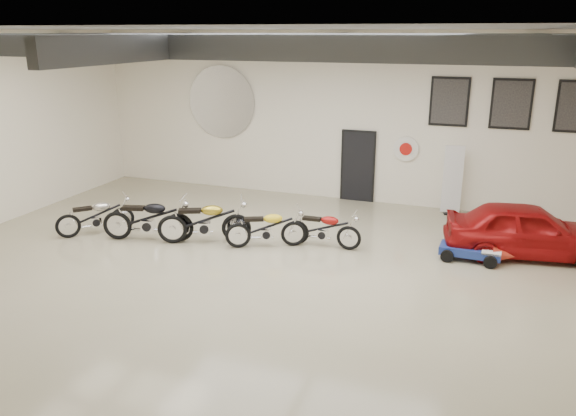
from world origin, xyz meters
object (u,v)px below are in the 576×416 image
(banner_stand, at_px, (452,181))
(vintage_car, at_px, (528,230))
(motorcycle_silver, at_px, (95,216))
(motorcycle_black, at_px, (148,218))
(motorcycle_red, at_px, (323,228))
(motorcycle_gold, at_px, (204,220))
(motorcycle_yellow, at_px, (266,227))
(go_kart, at_px, (477,249))

(banner_stand, distance_m, vintage_car, 3.20)
(banner_stand, bearing_deg, motorcycle_silver, -164.59)
(motorcycle_black, distance_m, motorcycle_red, 4.30)
(motorcycle_gold, height_order, motorcycle_yellow, motorcycle_gold)
(motorcycle_yellow, relative_size, go_kart, 1.17)
(motorcycle_gold, distance_m, go_kart, 6.39)
(motorcycle_black, height_order, motorcycle_yellow, motorcycle_black)
(motorcycle_gold, relative_size, go_kart, 1.36)
(motorcycle_silver, relative_size, motorcycle_gold, 0.85)
(motorcycle_silver, bearing_deg, vintage_car, -33.89)
(motorcycle_gold, bearing_deg, motorcycle_yellow, -13.74)
(banner_stand, bearing_deg, motorcycle_red, -140.51)
(motorcycle_gold, distance_m, motorcycle_yellow, 1.54)
(motorcycle_gold, xyz_separation_m, vintage_car, (7.33, 1.82, 0.05))
(motorcycle_silver, height_order, go_kart, motorcycle_silver)
(go_kart, bearing_deg, motorcycle_red, -171.91)
(motorcycle_silver, xyz_separation_m, vintage_car, (10.23, 2.23, 0.13))
(banner_stand, bearing_deg, motorcycle_gold, -155.60)
(motorcycle_black, xyz_separation_m, motorcycle_gold, (1.38, 0.33, -0.00))
(motorcycle_red, bearing_deg, motorcycle_gold, -166.70)
(motorcycle_silver, distance_m, motorcycle_red, 5.80)
(banner_stand, relative_size, vintage_car, 0.53)
(motorcycle_silver, distance_m, go_kart, 9.31)
(motorcycle_red, distance_m, go_kart, 3.53)
(motorcycle_red, height_order, vintage_car, vintage_car)
(motorcycle_black, bearing_deg, motorcycle_gold, -2.03)
(go_kart, height_order, vintage_car, vintage_car)
(motorcycle_black, bearing_deg, motorcycle_silver, 166.94)
(go_kart, distance_m, vintage_car, 1.32)
(motorcycle_silver, xyz_separation_m, motorcycle_black, (1.52, 0.07, 0.09))
(motorcycle_yellow, bearing_deg, motorcycle_black, 165.86)
(motorcycle_red, relative_size, go_kart, 1.12)
(motorcycle_yellow, bearing_deg, motorcycle_red, -5.29)
(motorcycle_silver, xyz_separation_m, motorcycle_red, (5.68, 1.14, -0.02))
(banner_stand, height_order, vintage_car, banner_stand)
(motorcycle_silver, bearing_deg, banner_stand, -16.35)
(vintage_car, bearing_deg, banner_stand, 27.11)
(motorcycle_silver, relative_size, motorcycle_black, 0.85)
(motorcycle_black, bearing_deg, go_kart, -5.24)
(motorcycle_silver, distance_m, motorcycle_black, 1.52)
(vintage_car, bearing_deg, go_kart, 116.18)
(motorcycle_black, relative_size, motorcycle_red, 1.22)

